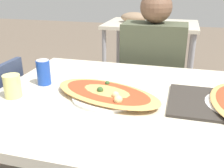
{
  "coord_description": "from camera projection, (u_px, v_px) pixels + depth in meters",
  "views": [
    {
      "loc": [
        0.26,
        -1.04,
        1.26
      ],
      "look_at": [
        -0.02,
        -0.01,
        0.83
      ],
      "focal_mm": 42.0,
      "sensor_mm": 36.0,
      "label": 1
    }
  ],
  "objects": [
    {
      "name": "chair_far_seated",
      "position": [
        153.0,
        90.0,
        2.0
      ],
      "size": [
        0.4,
        0.4,
        0.85
      ],
      "rotation": [
        0.0,
        0.0,
        3.14
      ],
      "color": "#2D3851",
      "rests_on": "ground_plane"
    },
    {
      "name": "dining_table",
      "position": [
        117.0,
        111.0,
        1.2
      ],
      "size": [
        1.12,
        0.99,
        0.77
      ],
      "color": "beige",
      "rests_on": "ground_plane"
    },
    {
      "name": "soda_can",
      "position": [
        44.0,
        72.0,
        1.29
      ],
      "size": [
        0.07,
        0.07,
        0.12
      ],
      "color": "#1E47B2",
      "rests_on": "dining_table"
    },
    {
      "name": "person_seated",
      "position": [
        152.0,
        66.0,
        1.82
      ],
      "size": [
        0.42,
        0.26,
        1.2
      ],
      "rotation": [
        0.0,
        0.0,
        3.14
      ],
      "color": "#2D2D38",
      "rests_on": "ground_plane"
    },
    {
      "name": "background_table",
      "position": [
        148.0,
        28.0,
        3.21
      ],
      "size": [
        1.1,
        0.8,
        0.89
      ],
      "color": "beige",
      "rests_on": "ground_plane"
    },
    {
      "name": "serving_tray",
      "position": [
        217.0,
        104.0,
        1.09
      ],
      "size": [
        0.39,
        0.32,
        0.01
      ],
      "color": "#332D28",
      "rests_on": "dining_table"
    },
    {
      "name": "pizza_main",
      "position": [
        107.0,
        93.0,
        1.15
      ],
      "size": [
        0.56,
        0.4,
        0.06
      ],
      "color": "white",
      "rests_on": "dining_table"
    },
    {
      "name": "drink_glass",
      "position": [
        12.0,
        86.0,
        1.15
      ],
      "size": [
        0.07,
        0.07,
        0.1
      ],
      "color": "#E0DB7F",
      "rests_on": "dining_table"
    }
  ]
}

